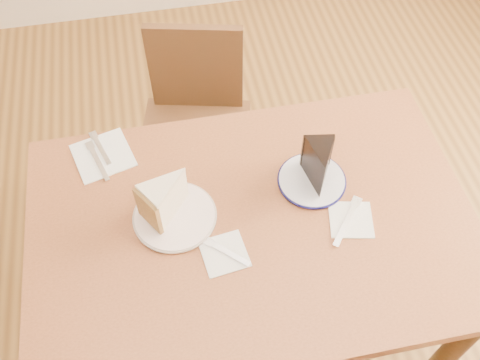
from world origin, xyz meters
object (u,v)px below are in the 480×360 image
object	(u,v)px
plate_cream	(175,216)
plate_navy	(312,180)
chocolate_cake	(319,168)
carrot_cake	(169,196)
table	(252,240)
chair_far	(196,127)

from	to	relation	value
plate_cream	plate_navy	world-z (taller)	same
plate_cream	chocolate_cake	bearing A→B (deg)	5.11
carrot_cake	plate_cream	bearing A→B (deg)	-16.82
plate_cream	plate_navy	distance (m)	0.40
plate_navy	carrot_cake	xyz separation A→B (m)	(-0.40, -0.02, 0.06)
table	chair_far	bearing A→B (deg)	97.37
chocolate_cake	carrot_cake	bearing A→B (deg)	10.65
chair_far	carrot_cake	xyz separation A→B (m)	(-0.13, -0.55, 0.36)
plate_cream	chocolate_cake	world-z (taller)	chocolate_cake
table	carrot_cake	distance (m)	0.28
table	carrot_cake	xyz separation A→B (m)	(-0.21, 0.08, 0.17)
plate_cream	plate_navy	bearing A→B (deg)	6.41
chair_far	chocolate_cake	size ratio (longest dim) A/B	7.00
chair_far	carrot_cake	world-z (taller)	carrot_cake
plate_navy	chocolate_cake	world-z (taller)	chocolate_cake
plate_navy	carrot_cake	bearing A→B (deg)	-177.22
plate_cream	chair_far	bearing A→B (deg)	77.99
table	plate_navy	world-z (taller)	plate_navy
carrot_cake	chocolate_cake	size ratio (longest dim) A/B	1.08
plate_cream	table	bearing A→B (deg)	-14.60
table	plate_cream	bearing A→B (deg)	165.40
plate_navy	chocolate_cake	xyz separation A→B (m)	(0.01, -0.01, 0.06)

